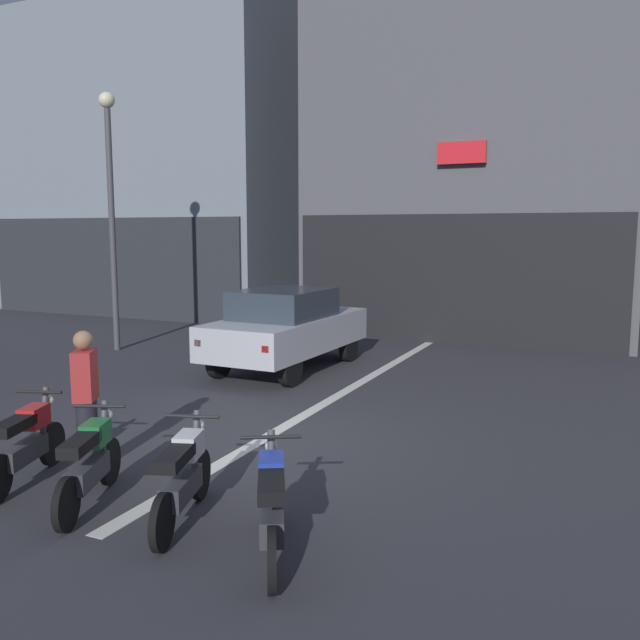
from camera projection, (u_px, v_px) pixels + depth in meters
The scene contains 11 objects.
ground_plane at pixel (257, 443), 8.74m from camera, with size 120.00×120.00×0.00m, color #333338.
lane_centre_line at pixel (397, 361), 14.15m from camera, with size 0.20×18.00×0.01m, color silver.
building_corner_left at pixel (187, 169), 24.75m from camera, with size 10.34×8.88×10.23m.
building_mid_block at pixel (494, 102), 19.89m from camera, with size 8.43×9.96×13.35m.
car_silver_crossing_near at pixel (287, 326), 13.22m from camera, with size 1.89×4.15×1.64m.
street_lamp at pixel (111, 193), 15.05m from camera, with size 0.36×0.36×5.89m.
motorcycle_red_row_leftmost at pixel (26, 443), 7.31m from camera, with size 0.68×1.60×0.98m.
motorcycle_green_row_left_mid at pixel (90, 462), 6.70m from camera, with size 0.74×1.57×0.98m.
motorcycle_white_row_centre at pixel (183, 476), 6.32m from camera, with size 0.67×1.61×0.98m.
motorcycle_blue_row_right_mid at pixel (272, 505), 5.66m from camera, with size 0.86×1.50×0.98m.
person_by_motorcycles at pixel (86, 401), 7.57m from camera, with size 0.37×0.42×1.67m.
Camera 1 is at (4.27, -7.33, 2.80)m, focal length 36.90 mm.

